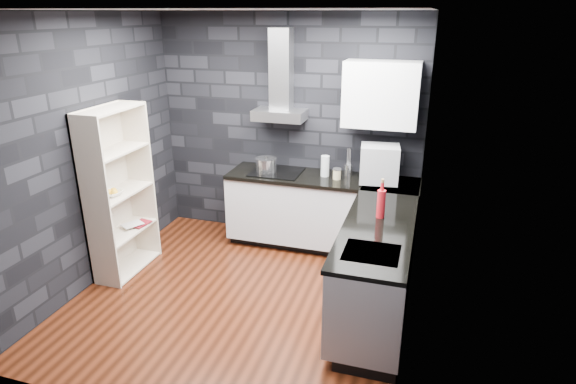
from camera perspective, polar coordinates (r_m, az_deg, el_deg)
The scene contains 28 objects.
ground at distance 4.97m, azimuth -5.51°, elevation -12.22°, with size 3.20×3.20×0.00m, color #491C0D.
ceiling at distance 4.18m, azimuth -6.84°, elevation 20.67°, with size 3.20×3.20×0.00m, color silver.
wall_back at distance 5.86m, azimuth 0.07°, elevation 7.44°, with size 3.20×0.05×2.70m, color black.
wall_front at distance 3.07m, azimuth -17.92°, elevation -6.27°, with size 3.20×0.05×2.70m, color black.
wall_left at distance 5.22m, azimuth -22.83°, elevation 4.15°, with size 0.05×3.20×2.70m, color black.
wall_right at distance 4.06m, azimuth 15.54°, elevation 0.64°, with size 0.05×3.20×2.70m, color black.
toekick_back at distance 5.92m, azimuth 3.92°, elevation -5.86°, with size 2.18×0.50×0.10m, color black.
toekick_right at distance 4.75m, azimuth 10.55°, elevation -13.50°, with size 0.50×1.78×0.10m, color black.
counter_back_cab at distance 5.71m, azimuth 3.93°, elevation -2.17°, with size 2.20×0.60×0.76m, color silver.
counter_right_cab at distance 4.53m, azimuth 10.40°, elevation -8.92°, with size 0.60×1.80×0.76m, color silver.
counter_back_top at distance 5.56m, azimuth 4.00°, elevation 1.60°, with size 2.20×0.62×0.04m, color black.
counter_right_top at distance 4.35m, azimuth 10.60°, elevation -4.31°, with size 0.62×1.80×0.04m, color black.
counter_corner_top at distance 5.46m, azimuth 12.23°, elevation 0.80°, with size 0.62×0.62×0.04m, color black.
hood_body at distance 5.65m, azimuth -1.00°, elevation 9.12°, with size 0.60×0.34×0.12m, color #A5A6AA.
hood_chimney at distance 5.64m, azimuth -0.81°, elevation 14.34°, with size 0.24×0.20×0.90m, color #A5A6AA.
upper_cabinet at distance 5.36m, azimuth 10.98°, elevation 11.27°, with size 0.80×0.35×0.70m, color white.
cooktop at distance 5.70m, azimuth -1.36°, elevation 2.41°, with size 0.58×0.50×0.01m, color black.
sink_rim at distance 3.89m, azimuth 9.86°, elevation -7.12°, with size 0.44×0.40×0.01m, color #A5A6AA.
pot at distance 5.69m, azimuth -2.60°, elevation 3.18°, with size 0.24×0.24×0.14m, color silver.
glass_vase at distance 5.55m, azimuth 4.42°, elevation 3.08°, with size 0.10×0.10×0.24m, color silver.
storage_jar at distance 5.48m, azimuth 5.81°, elevation 2.09°, with size 0.09×0.09×0.11m, color tan.
utensil_crock at distance 5.63m, azimuth 7.14°, elevation 2.63°, with size 0.10×0.10×0.13m, color silver.
appliance_garage at distance 5.36m, azimuth 10.77°, elevation 3.30°, with size 0.41×0.32×0.41m, color #A6A7AC.
red_bottle at distance 4.49m, azimuth 10.97°, elevation -1.40°, with size 0.08×0.08×0.27m, color #B2151E.
bookshelf at distance 5.36m, azimuth -19.35°, elevation -0.07°, with size 0.34×0.80×1.80m, color beige.
fruit_bowl at distance 5.26m, azimuth -20.13°, elevation -0.13°, with size 0.21×0.21×0.05m, color white.
book_red at distance 5.62m, azimuth -17.83°, elevation -2.53°, with size 0.17×0.02×0.22m, color maroon.
book_second at distance 5.58m, azimuth -18.43°, elevation -2.50°, with size 0.16×0.02×0.21m, color #B2B2B2.
Camera 1 is at (1.65, -3.84, 2.69)m, focal length 30.00 mm.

